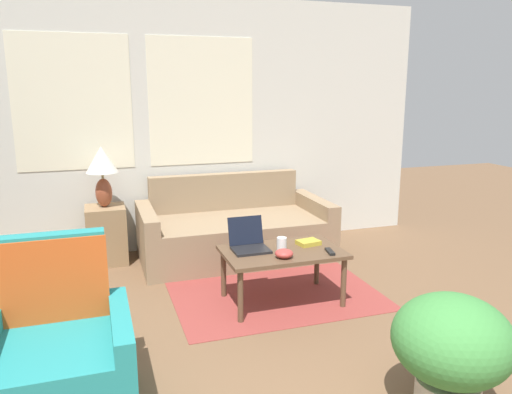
{
  "coord_description": "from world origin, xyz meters",
  "views": [
    {
      "loc": [
        -0.56,
        -1.03,
        1.71
      ],
      "look_at": [
        0.79,
        3.05,
        0.75
      ],
      "focal_mm": 35.0,
      "sensor_mm": 36.0,
      "label": 1
    }
  ],
  "objects_px": {
    "armchair": "(59,364)",
    "laptop": "(249,243)",
    "cup_navy": "(282,244)",
    "coffee_table": "(282,256)",
    "table_lamp": "(102,167)",
    "tv_remote": "(330,252)",
    "couch": "(233,232)",
    "potted_plant": "(452,346)",
    "snack_bowl": "(284,253)",
    "book_red": "(308,242)"
  },
  "relations": [
    {
      "from": "armchair",
      "to": "table_lamp",
      "type": "bearing_deg",
      "value": 82.17
    },
    {
      "from": "cup_navy",
      "to": "snack_bowl",
      "type": "distance_m",
      "value": 0.18
    },
    {
      "from": "coffee_table",
      "to": "laptop",
      "type": "bearing_deg",
      "value": 155.75
    },
    {
      "from": "table_lamp",
      "to": "armchair",
      "type": "bearing_deg",
      "value": -97.83
    },
    {
      "from": "armchair",
      "to": "coffee_table",
      "type": "height_order",
      "value": "armchair"
    },
    {
      "from": "laptop",
      "to": "tv_remote",
      "type": "relative_size",
      "value": 1.89
    },
    {
      "from": "armchair",
      "to": "table_lamp",
      "type": "distance_m",
      "value": 2.45
    },
    {
      "from": "laptop",
      "to": "cup_navy",
      "type": "height_order",
      "value": "laptop"
    },
    {
      "from": "laptop",
      "to": "coffee_table",
      "type": "bearing_deg",
      "value": -24.25
    },
    {
      "from": "snack_bowl",
      "to": "potted_plant",
      "type": "relative_size",
      "value": 0.21
    },
    {
      "from": "cup_navy",
      "to": "book_red",
      "type": "distance_m",
      "value": 0.27
    },
    {
      "from": "tv_remote",
      "to": "laptop",
      "type": "bearing_deg",
      "value": 153.78
    },
    {
      "from": "couch",
      "to": "snack_bowl",
      "type": "distance_m",
      "value": 1.39
    },
    {
      "from": "armchair",
      "to": "laptop",
      "type": "bearing_deg",
      "value": 37.04
    },
    {
      "from": "cup_navy",
      "to": "tv_remote",
      "type": "height_order",
      "value": "cup_navy"
    },
    {
      "from": "coffee_table",
      "to": "potted_plant",
      "type": "bearing_deg",
      "value": -78.31
    },
    {
      "from": "coffee_table",
      "to": "laptop",
      "type": "distance_m",
      "value": 0.29
    },
    {
      "from": "armchair",
      "to": "cup_navy",
      "type": "distance_m",
      "value": 1.88
    },
    {
      "from": "potted_plant",
      "to": "couch",
      "type": "bearing_deg",
      "value": 98.01
    },
    {
      "from": "couch",
      "to": "cup_navy",
      "type": "xyz_separation_m",
      "value": [
        0.06,
        -1.21,
        0.24
      ]
    },
    {
      "from": "table_lamp",
      "to": "cup_navy",
      "type": "bearing_deg",
      "value": -47.15
    },
    {
      "from": "laptop",
      "to": "snack_bowl",
      "type": "relative_size",
      "value": 2.1
    },
    {
      "from": "laptop",
      "to": "book_red",
      "type": "height_order",
      "value": "laptop"
    },
    {
      "from": "armchair",
      "to": "potted_plant",
      "type": "distance_m",
      "value": 2.06
    },
    {
      "from": "armchair",
      "to": "potted_plant",
      "type": "relative_size",
      "value": 1.4
    },
    {
      "from": "armchair",
      "to": "coffee_table",
      "type": "bearing_deg",
      "value": 29.81
    },
    {
      "from": "snack_bowl",
      "to": "tv_remote",
      "type": "bearing_deg",
      "value": -1.03
    },
    {
      "from": "cup_navy",
      "to": "coffee_table",
      "type": "bearing_deg",
      "value": -41.38
    },
    {
      "from": "laptop",
      "to": "cup_navy",
      "type": "bearing_deg",
      "value": -23.84
    },
    {
      "from": "armchair",
      "to": "table_lamp",
      "type": "height_order",
      "value": "table_lamp"
    },
    {
      "from": "laptop",
      "to": "potted_plant",
      "type": "distance_m",
      "value": 1.8
    },
    {
      "from": "table_lamp",
      "to": "book_red",
      "type": "relative_size",
      "value": 2.99
    },
    {
      "from": "table_lamp",
      "to": "book_red",
      "type": "xyz_separation_m",
      "value": [
        1.56,
        -1.33,
        -0.5
      ]
    },
    {
      "from": "cup_navy",
      "to": "tv_remote",
      "type": "xyz_separation_m",
      "value": [
        0.34,
        -0.18,
        -0.04
      ]
    },
    {
      "from": "coffee_table",
      "to": "cup_navy",
      "type": "relative_size",
      "value": 9.05
    },
    {
      "from": "table_lamp",
      "to": "cup_navy",
      "type": "distance_m",
      "value": 1.97
    },
    {
      "from": "coffee_table",
      "to": "snack_bowl",
      "type": "xyz_separation_m",
      "value": [
        -0.05,
        -0.17,
        0.08
      ]
    },
    {
      "from": "book_red",
      "to": "snack_bowl",
      "type": "bearing_deg",
      "value": -142.49
    },
    {
      "from": "coffee_table",
      "to": "table_lamp",
      "type": "bearing_deg",
      "value": 132.87
    },
    {
      "from": "table_lamp",
      "to": "snack_bowl",
      "type": "relative_size",
      "value": 4.19
    },
    {
      "from": "armchair",
      "to": "tv_remote",
      "type": "height_order",
      "value": "armchair"
    },
    {
      "from": "table_lamp",
      "to": "book_red",
      "type": "distance_m",
      "value": 2.11
    },
    {
      "from": "armchair",
      "to": "table_lamp",
      "type": "relative_size",
      "value": 1.57
    },
    {
      "from": "cup_navy",
      "to": "potted_plant",
      "type": "distance_m",
      "value": 1.63
    },
    {
      "from": "couch",
      "to": "potted_plant",
      "type": "relative_size",
      "value": 2.86
    },
    {
      "from": "armchair",
      "to": "laptop",
      "type": "xyz_separation_m",
      "value": [
        1.38,
        1.04,
        0.22
      ]
    },
    {
      "from": "armchair",
      "to": "table_lamp",
      "type": "xyz_separation_m",
      "value": [
        0.32,
        2.33,
        0.68
      ]
    },
    {
      "from": "book_red",
      "to": "potted_plant",
      "type": "distance_m",
      "value": 1.66
    },
    {
      "from": "armchair",
      "to": "book_red",
      "type": "height_order",
      "value": "armchair"
    },
    {
      "from": "snack_bowl",
      "to": "couch",
      "type": "bearing_deg",
      "value": 90.57
    }
  ]
}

